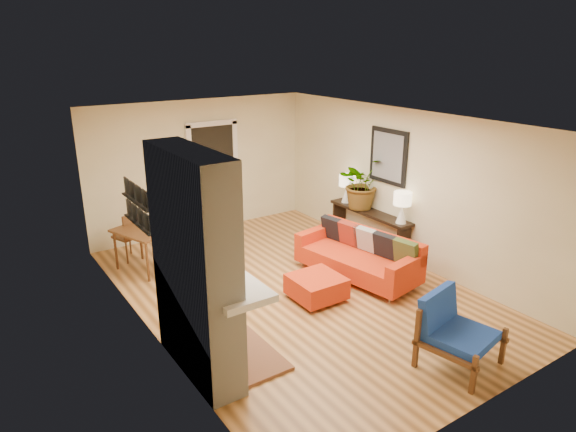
% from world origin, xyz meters
% --- Properties ---
extents(room_shell, '(6.50, 6.50, 6.50)m').
position_xyz_m(room_shell, '(0.60, 2.63, 1.24)').
color(room_shell, tan).
rests_on(room_shell, ground).
extents(fireplace, '(1.09, 1.68, 2.60)m').
position_xyz_m(fireplace, '(-2.00, -1.00, 1.24)').
color(fireplace, white).
rests_on(fireplace, ground).
extents(sofa, '(1.20, 2.13, 0.79)m').
position_xyz_m(sofa, '(1.19, -0.14, 0.35)').
color(sofa, silver).
rests_on(sofa, ground).
extents(ottoman, '(0.72, 0.72, 0.36)m').
position_xyz_m(ottoman, '(0.10, -0.41, 0.21)').
color(ottoman, silver).
rests_on(ottoman, ground).
extents(blue_chair, '(0.97, 0.95, 0.86)m').
position_xyz_m(blue_chair, '(0.48, -2.54, 0.46)').
color(blue_chair, brown).
rests_on(blue_chair, ground).
extents(dining_table, '(1.06, 1.64, 0.86)m').
position_xyz_m(dining_table, '(-1.58, 2.04, 0.57)').
color(dining_table, brown).
rests_on(dining_table, ground).
extents(console_table, '(0.34, 1.85, 0.72)m').
position_xyz_m(console_table, '(2.07, 0.62, 0.58)').
color(console_table, black).
rests_on(console_table, ground).
extents(lamp_near, '(0.30, 0.30, 0.54)m').
position_xyz_m(lamp_near, '(2.07, -0.14, 1.06)').
color(lamp_near, white).
rests_on(lamp_near, console_table).
extents(lamp_far, '(0.30, 0.30, 0.54)m').
position_xyz_m(lamp_far, '(2.07, 1.29, 1.06)').
color(lamp_far, white).
rests_on(lamp_far, console_table).
extents(houseplant, '(0.98, 0.89, 0.95)m').
position_xyz_m(houseplant, '(2.06, 0.87, 1.20)').
color(houseplant, '#1E5919').
rests_on(houseplant, console_table).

